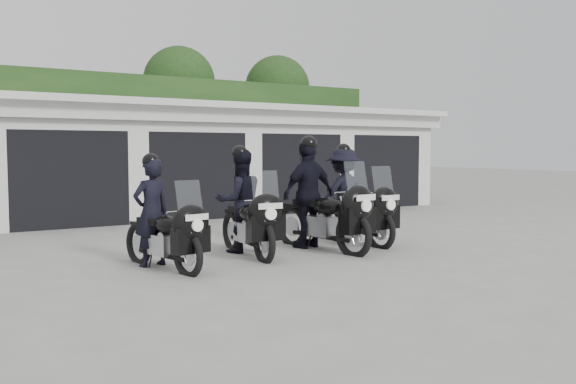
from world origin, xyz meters
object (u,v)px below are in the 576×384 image
police_bike_b (244,207)px  police_bike_d (349,199)px  police_bike_c (316,200)px  police_bike_a (161,222)px

police_bike_b → police_bike_d: police_bike_d is taller
police_bike_c → police_bike_b: bearing=162.7°
police_bike_d → police_bike_c: bearing=-164.3°
police_bike_a → police_bike_d: bearing=-3.1°
police_bike_b → police_bike_d: 2.32m
police_bike_b → police_bike_d: size_ratio=0.98×
police_bike_a → police_bike_b: (1.65, 0.49, 0.10)m
police_bike_a → police_bike_c: bearing=-6.3°
police_bike_d → police_bike_b: bearing=-179.6°
police_bike_c → police_bike_d: police_bike_c is taller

